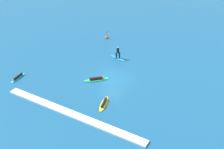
% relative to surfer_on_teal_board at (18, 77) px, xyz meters
% --- Properties ---
extents(ground_plane, '(120.00, 120.00, 0.00)m').
position_rel_surfer_on_teal_board_xyz_m(ground_plane, '(9.94, 5.83, -0.14)').
color(ground_plane, '#195684').
rests_on(ground_plane, ground).
extents(surfer_on_teal_board, '(0.85, 2.57, 0.36)m').
position_rel_surfer_on_teal_board_xyz_m(surfer_on_teal_board, '(0.00, 0.00, 0.00)').
color(surfer_on_teal_board, '#33C6CC').
rests_on(surfer_on_teal_board, ground_plane).
extents(surfer_on_blue_board, '(2.75, 1.22, 1.79)m').
position_rel_surfer_on_teal_board_xyz_m(surfer_on_blue_board, '(8.13, 10.52, 0.34)').
color(surfer_on_blue_board, '#1E8CD1').
rests_on(surfer_on_blue_board, ground_plane).
extents(surfer_on_green_board, '(2.80, 2.67, 0.44)m').
position_rel_surfer_on_teal_board_xyz_m(surfer_on_green_board, '(8.53, 4.48, 0.01)').
color(surfer_on_green_board, '#23B266').
rests_on(surfer_on_green_board, ground_plane).
extents(surfer_on_yellow_board, '(1.39, 2.85, 0.40)m').
position_rel_surfer_on_teal_board_xyz_m(surfer_on_yellow_board, '(11.82, 0.89, -0.00)').
color(surfer_on_yellow_board, yellow).
rests_on(surfer_on_yellow_board, ground_plane).
extents(marker_buoy, '(0.48, 0.48, 1.40)m').
position_rel_surfer_on_teal_board_xyz_m(marker_buoy, '(3.48, 15.32, 0.04)').
color(marker_buoy, '#E55119').
rests_on(marker_buoy, ground_plane).
extents(wave_crest, '(16.81, 0.90, 0.18)m').
position_rel_surfer_on_teal_board_xyz_m(wave_crest, '(9.94, -2.28, -0.05)').
color(wave_crest, white).
rests_on(wave_crest, ground_plane).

